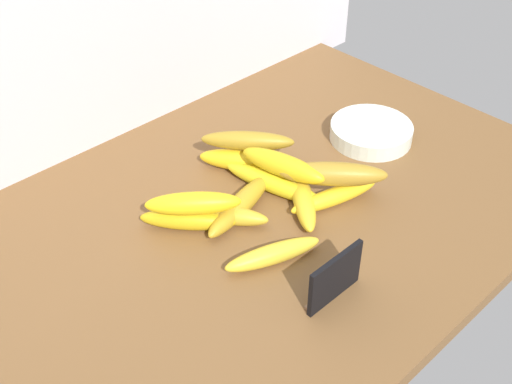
% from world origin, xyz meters
% --- Properties ---
extents(counter_top, '(1.10, 0.76, 0.03)m').
position_xyz_m(counter_top, '(0.00, 0.00, 0.01)').
color(counter_top, brown).
rests_on(counter_top, ground).
extents(chalkboard_sign, '(0.11, 0.02, 0.08)m').
position_xyz_m(chalkboard_sign, '(-0.09, -0.22, 0.07)').
color(chalkboard_sign, black).
rests_on(chalkboard_sign, counter_top).
extents(fruit_bowl, '(0.17, 0.17, 0.03)m').
position_xyz_m(fruit_bowl, '(0.29, 0.01, 0.05)').
color(fruit_bowl, silver).
rests_on(fruit_bowl, counter_top).
extents(banana_0, '(0.18, 0.08, 0.03)m').
position_xyz_m(banana_0, '(0.08, -0.07, 0.05)').
color(banana_0, yellow).
rests_on(banana_0, counter_top).
extents(banana_1, '(0.13, 0.15, 0.04)m').
position_xyz_m(banana_1, '(0.03, -0.04, 0.05)').
color(banana_1, yellow).
rests_on(banana_1, counter_top).
extents(banana_2, '(0.13, 0.16, 0.04)m').
position_xyz_m(banana_2, '(0.03, 0.12, 0.05)').
color(banana_2, yellow).
rests_on(banana_2, counter_top).
extents(banana_3, '(0.12, 0.16, 0.04)m').
position_xyz_m(banana_3, '(-0.10, 0.03, 0.05)').
color(banana_3, gold).
rests_on(banana_3, counter_top).
extents(banana_4, '(0.08, 0.21, 0.04)m').
position_xyz_m(banana_4, '(0.02, 0.03, 0.05)').
color(banana_4, yellow).
rests_on(banana_4, counter_top).
extents(banana_5, '(0.17, 0.09, 0.03)m').
position_xyz_m(banana_5, '(-0.11, -0.10, 0.05)').
color(banana_5, yellow).
rests_on(banana_5, counter_top).
extents(banana_6, '(0.20, 0.09, 0.04)m').
position_xyz_m(banana_6, '(-0.06, 0.03, 0.05)').
color(banana_6, gold).
rests_on(banana_6, counter_top).
extents(banana_7, '(0.14, 0.15, 0.04)m').
position_xyz_m(banana_7, '(-0.15, 0.06, 0.05)').
color(banana_7, gold).
rests_on(banana_7, counter_top).
extents(banana_8, '(0.16, 0.17, 0.04)m').
position_xyz_m(banana_8, '(0.09, -0.06, 0.08)').
color(banana_8, '#A98126').
rests_on(banana_8, banana_0).
extents(banana_9, '(0.15, 0.13, 0.04)m').
position_xyz_m(banana_9, '(-0.14, 0.05, 0.09)').
color(banana_9, yellow).
rests_on(banana_9, banana_7).
extents(banana_10, '(0.08, 0.17, 0.04)m').
position_xyz_m(banana_10, '(0.04, 0.02, 0.09)').
color(banana_10, gold).
rests_on(banana_10, banana_4).
extents(banana_11, '(0.15, 0.15, 0.04)m').
position_xyz_m(banana_11, '(0.04, 0.12, 0.09)').
color(banana_11, '#A58123').
rests_on(banana_11, banana_2).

